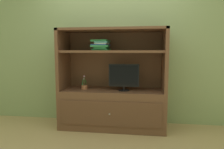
# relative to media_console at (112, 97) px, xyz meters

# --- Properties ---
(ground_plane) EXTENTS (8.00, 8.00, 0.00)m
(ground_plane) POSITION_rel_media_console_xyz_m (0.00, -0.41, -0.49)
(ground_plane) COLOR tan
(painted_rear_wall) EXTENTS (6.00, 0.10, 2.80)m
(painted_rear_wall) POSITION_rel_media_console_xyz_m (0.00, 0.34, 0.91)
(painted_rear_wall) COLOR #8C9E6B
(painted_rear_wall) RESTS_ON ground_plane
(media_console) EXTENTS (1.66, 0.62, 1.57)m
(media_console) POSITION_rel_media_console_xyz_m (0.00, 0.00, 0.00)
(media_console) COLOR brown
(media_console) RESTS_ON ground_plane
(tv_monitor) EXTENTS (0.47, 0.17, 0.42)m
(tv_monitor) POSITION_rel_media_console_xyz_m (0.19, -0.07, 0.35)
(tv_monitor) COLOR black
(tv_monitor) RESTS_ON media_console
(potted_plant) EXTENTS (0.10, 0.14, 0.22)m
(potted_plant) POSITION_rel_media_console_xyz_m (-0.46, -0.02, 0.17)
(potted_plant) COLOR #B26642
(potted_plant) RESTS_ON media_console
(magazine_stack) EXTENTS (0.29, 0.36, 0.17)m
(magazine_stack) POSITION_rel_media_console_xyz_m (-0.18, -0.00, 0.83)
(magazine_stack) COLOR #338C4C
(magazine_stack) RESTS_ON media_console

